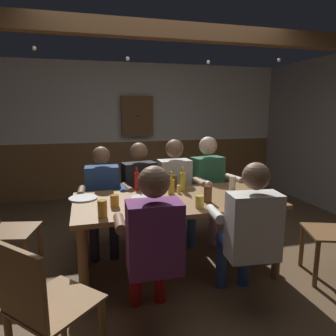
{
  "coord_description": "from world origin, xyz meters",
  "views": [
    {
      "loc": [
        -0.82,
        -2.67,
        1.59
      ],
      "look_at": [
        0.0,
        0.33,
        0.99
      ],
      "focal_mm": 32.89,
      "sensor_mm": 36.0,
      "label": 1
    }
  ],
  "objects_px": {
    "plate_1": "(83,198)",
    "pint_glass_0": "(102,209)",
    "bottle_0": "(137,181)",
    "bottle_2": "(171,186)",
    "pint_glass_5": "(208,194)",
    "bottle_1": "(182,181)",
    "person_0": "(103,194)",
    "chair_empty_near_right": "(2,229)",
    "pint_glass_2": "(232,183)",
    "pint_glass_3": "(173,182)",
    "person_4": "(153,239)",
    "person_3": "(210,182)",
    "person_5": "(249,229)",
    "dining_table": "(176,208)",
    "chair_empty_far_end": "(43,307)",
    "pint_glass_6": "(200,202)",
    "plate_0": "(142,197)",
    "table_candle": "(178,189)",
    "pint_glass_4": "(265,198)",
    "person_1": "(142,190)",
    "pint_glass_1": "(148,186)",
    "wall_dart_cabinet": "(137,116)",
    "pint_glass_7": "(115,201)",
    "person_2": "(176,186)"
  },
  "relations": [
    {
      "from": "pint_glass_6",
      "to": "pint_glass_7",
      "type": "bearing_deg",
      "value": 162.15
    },
    {
      "from": "bottle_1",
      "to": "pint_glass_3",
      "type": "relative_size",
      "value": 1.78
    },
    {
      "from": "person_0",
      "to": "person_5",
      "type": "distance_m",
      "value": 1.73
    },
    {
      "from": "bottle_1",
      "to": "pint_glass_3",
      "type": "distance_m",
      "value": 0.15
    },
    {
      "from": "chair_empty_far_end",
      "to": "bottle_1",
      "type": "relative_size",
      "value": 3.48
    },
    {
      "from": "pint_glass_2",
      "to": "pint_glass_3",
      "type": "height_order",
      "value": "pint_glass_2"
    },
    {
      "from": "pint_glass_4",
      "to": "dining_table",
      "type": "bearing_deg",
      "value": 151.47
    },
    {
      "from": "person_1",
      "to": "bottle_1",
      "type": "bearing_deg",
      "value": 120.11
    },
    {
      "from": "person_0",
      "to": "chair_empty_near_right",
      "type": "xyz_separation_m",
      "value": [
        -0.96,
        -0.35,
        -0.17
      ]
    },
    {
      "from": "dining_table",
      "to": "person_3",
      "type": "relative_size",
      "value": 1.52
    },
    {
      "from": "person_4",
      "to": "chair_empty_far_end",
      "type": "height_order",
      "value": "person_4"
    },
    {
      "from": "bottle_0",
      "to": "pint_glass_0",
      "type": "xyz_separation_m",
      "value": [
        -0.4,
        -0.76,
        -0.03
      ]
    },
    {
      "from": "pint_glass_1",
      "to": "wall_dart_cabinet",
      "type": "bearing_deg",
      "value": 82.87
    },
    {
      "from": "table_candle",
      "to": "pint_glass_4",
      "type": "xyz_separation_m",
      "value": [
        0.63,
        -0.58,
        0.02
      ]
    },
    {
      "from": "chair_empty_near_right",
      "to": "pint_glass_1",
      "type": "height_order",
      "value": "chair_empty_near_right"
    },
    {
      "from": "plate_1",
      "to": "pint_glass_3",
      "type": "xyz_separation_m",
      "value": [
        0.95,
        0.17,
        0.06
      ]
    },
    {
      "from": "plate_0",
      "to": "pint_glass_0",
      "type": "height_order",
      "value": "pint_glass_0"
    },
    {
      "from": "pint_glass_5",
      "to": "bottle_1",
      "type": "bearing_deg",
      "value": 102.94
    },
    {
      "from": "person_1",
      "to": "pint_glass_5",
      "type": "height_order",
      "value": "person_1"
    },
    {
      "from": "person_0",
      "to": "plate_0",
      "type": "height_order",
      "value": "person_0"
    },
    {
      "from": "chair_empty_near_right",
      "to": "person_3",
      "type": "bearing_deg",
      "value": 111.18
    },
    {
      "from": "person_2",
      "to": "person_4",
      "type": "distance_m",
      "value": 1.54
    },
    {
      "from": "pint_glass_0",
      "to": "pint_glass_3",
      "type": "bearing_deg",
      "value": 42.65
    },
    {
      "from": "plate_1",
      "to": "person_0",
      "type": "bearing_deg",
      "value": 66.37
    },
    {
      "from": "chair_empty_far_end",
      "to": "pint_glass_3",
      "type": "relative_size",
      "value": 6.2
    },
    {
      "from": "person_1",
      "to": "wall_dart_cabinet",
      "type": "height_order",
      "value": "wall_dart_cabinet"
    },
    {
      "from": "plate_1",
      "to": "pint_glass_0",
      "type": "xyz_separation_m",
      "value": [
        0.15,
        -0.56,
        0.06
      ]
    },
    {
      "from": "pint_glass_5",
      "to": "person_4",
      "type": "bearing_deg",
      "value": -140.45
    },
    {
      "from": "plate_0",
      "to": "pint_glass_7",
      "type": "distance_m",
      "value": 0.34
    },
    {
      "from": "bottle_0",
      "to": "pint_glass_2",
      "type": "relative_size",
      "value": 1.59
    },
    {
      "from": "plate_1",
      "to": "pint_glass_2",
      "type": "xyz_separation_m",
      "value": [
        1.52,
        -0.09,
        0.07
      ]
    },
    {
      "from": "chair_empty_far_end",
      "to": "pint_glass_6",
      "type": "bearing_deg",
      "value": 76.87
    },
    {
      "from": "plate_1",
      "to": "pint_glass_4",
      "type": "height_order",
      "value": "pint_glass_4"
    },
    {
      "from": "plate_0",
      "to": "pint_glass_2",
      "type": "height_order",
      "value": "pint_glass_2"
    },
    {
      "from": "person_3",
      "to": "person_5",
      "type": "relative_size",
      "value": 1.04
    },
    {
      "from": "chair_empty_far_end",
      "to": "pint_glass_1",
      "type": "relative_size",
      "value": 6.82
    },
    {
      "from": "person_2",
      "to": "chair_empty_far_end",
      "type": "distance_m",
      "value": 2.18
    },
    {
      "from": "dining_table",
      "to": "person_4",
      "type": "distance_m",
      "value": 0.81
    },
    {
      "from": "pint_glass_6",
      "to": "person_2",
      "type": "bearing_deg",
      "value": 84.65
    },
    {
      "from": "person_0",
      "to": "plate_0",
      "type": "xyz_separation_m",
      "value": [
        0.34,
        -0.6,
        0.11
      ]
    },
    {
      "from": "pint_glass_2",
      "to": "pint_glass_7",
      "type": "height_order",
      "value": "pint_glass_2"
    },
    {
      "from": "person_0",
      "to": "pint_glass_7",
      "type": "bearing_deg",
      "value": 97.85
    },
    {
      "from": "pint_glass_4",
      "to": "person_3",
      "type": "bearing_deg",
      "value": 93.22
    },
    {
      "from": "person_5",
      "to": "pint_glass_6",
      "type": "distance_m",
      "value": 0.48
    },
    {
      "from": "table_candle",
      "to": "pint_glass_3",
      "type": "xyz_separation_m",
      "value": [
        0.0,
        0.2,
        0.03
      ]
    },
    {
      "from": "dining_table",
      "to": "pint_glass_1",
      "type": "distance_m",
      "value": 0.4
    },
    {
      "from": "person_4",
      "to": "pint_glass_5",
      "type": "height_order",
      "value": "person_4"
    },
    {
      "from": "chair_empty_near_right",
      "to": "bottle_2",
      "type": "xyz_separation_m",
      "value": [
        1.61,
        -0.19,
        0.35
      ]
    },
    {
      "from": "dining_table",
      "to": "bottle_1",
      "type": "xyz_separation_m",
      "value": [
        0.15,
        0.26,
        0.19
      ]
    },
    {
      "from": "bottle_0",
      "to": "bottle_2",
      "type": "xyz_separation_m",
      "value": [
        0.31,
        -0.26,
        -0.01
      ]
    }
  ]
}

